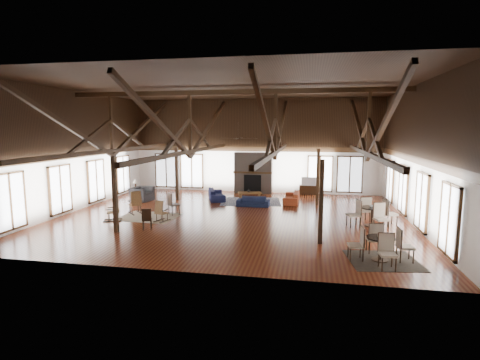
% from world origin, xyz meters
% --- Properties ---
extents(floor, '(16.00, 16.00, 0.00)m').
position_xyz_m(floor, '(0.00, 0.00, 0.00)').
color(floor, '#662F15').
rests_on(floor, ground).
extents(ceiling, '(16.00, 14.00, 0.02)m').
position_xyz_m(ceiling, '(0.00, 0.00, 6.00)').
color(ceiling, black).
rests_on(ceiling, wall_back).
extents(wall_back, '(16.00, 0.02, 6.00)m').
position_xyz_m(wall_back, '(0.00, 7.00, 3.00)').
color(wall_back, white).
rests_on(wall_back, floor).
extents(wall_front, '(16.00, 0.02, 6.00)m').
position_xyz_m(wall_front, '(0.00, -7.00, 3.00)').
color(wall_front, white).
rests_on(wall_front, floor).
extents(wall_left, '(0.02, 14.00, 6.00)m').
position_xyz_m(wall_left, '(-8.00, 0.00, 3.00)').
color(wall_left, white).
rests_on(wall_left, floor).
extents(wall_right, '(0.02, 14.00, 6.00)m').
position_xyz_m(wall_right, '(8.00, 0.00, 3.00)').
color(wall_right, white).
rests_on(wall_right, floor).
extents(roof_truss, '(15.60, 14.07, 3.14)m').
position_xyz_m(roof_truss, '(0.00, 0.00, 4.03)').
color(roof_truss, '#311E0D').
rests_on(roof_truss, wall_back).
extents(post_grid, '(8.16, 7.16, 3.05)m').
position_xyz_m(post_grid, '(0.00, 0.00, 1.52)').
color(post_grid, '#311E0D').
rests_on(post_grid, floor).
extents(fireplace, '(2.50, 0.69, 2.60)m').
position_xyz_m(fireplace, '(0.00, 6.67, 1.29)').
color(fireplace, '#746458').
rests_on(fireplace, floor).
extents(ceiling_fan, '(1.60, 1.60, 0.75)m').
position_xyz_m(ceiling_fan, '(0.50, -1.00, 3.73)').
color(ceiling_fan, black).
rests_on(ceiling_fan, roof_truss).
extents(sofa_navy_front, '(1.73, 0.70, 0.50)m').
position_xyz_m(sofa_navy_front, '(0.63, 2.49, 0.25)').
color(sofa_navy_front, '#151E3C').
rests_on(sofa_navy_front, floor).
extents(sofa_navy_left, '(2.24, 1.47, 0.61)m').
position_xyz_m(sofa_navy_left, '(-1.75, 3.97, 0.30)').
color(sofa_navy_left, '#171A3F').
rests_on(sofa_navy_left, floor).
extents(sofa_orange, '(2.06, 0.85, 0.60)m').
position_xyz_m(sofa_orange, '(2.59, 3.88, 0.30)').
color(sofa_orange, maroon).
rests_on(sofa_orange, floor).
extents(coffee_table, '(1.44, 0.99, 0.50)m').
position_xyz_m(coffee_table, '(0.22, 3.89, 0.44)').
color(coffee_table, brown).
rests_on(coffee_table, floor).
extents(vase, '(0.18, 0.18, 0.18)m').
position_xyz_m(vase, '(0.14, 3.97, 0.59)').
color(vase, '#B2B2B2').
rests_on(vase, coffee_table).
extents(armchair, '(1.35, 1.23, 0.78)m').
position_xyz_m(armchair, '(-5.90, 2.84, 0.39)').
color(armchair, '#29292B').
rests_on(armchair, floor).
extents(side_table_lamp, '(0.46, 0.46, 1.17)m').
position_xyz_m(side_table_lamp, '(-6.59, 3.50, 0.44)').
color(side_table_lamp, black).
rests_on(side_table_lamp, floor).
extents(rocking_chair_a, '(0.93, 0.95, 1.12)m').
position_xyz_m(rocking_chair_a, '(-4.71, -0.33, 0.53)').
color(rocking_chair_a, olive).
rests_on(rocking_chair_a, floor).
extents(rocking_chair_b, '(0.60, 0.83, 0.97)m').
position_xyz_m(rocking_chair_b, '(-2.93, -1.55, 0.45)').
color(rocking_chair_b, olive).
rests_on(rocking_chair_b, floor).
extents(rocking_chair_c, '(0.89, 0.69, 1.02)m').
position_xyz_m(rocking_chair_c, '(-5.03, -1.77, 0.48)').
color(rocking_chair_c, olive).
rests_on(rocking_chair_c, floor).
extents(side_chair_a, '(0.65, 0.65, 1.09)m').
position_xyz_m(side_chair_a, '(-2.88, -0.26, 0.63)').
color(side_chair_a, black).
rests_on(side_chair_a, floor).
extents(side_chair_b, '(0.49, 0.49, 0.91)m').
position_xyz_m(side_chair_b, '(-2.93, -2.96, 0.53)').
color(side_chair_b, black).
rests_on(side_chair_b, floor).
extents(cafe_table_near, '(2.03, 2.03, 1.05)m').
position_xyz_m(cafe_table_near, '(5.81, -4.96, 0.52)').
color(cafe_table_near, black).
rests_on(cafe_table_near, floor).
extents(cafe_table_far, '(2.22, 2.22, 1.13)m').
position_xyz_m(cafe_table_far, '(6.21, -0.63, 0.57)').
color(cafe_table_far, black).
rests_on(cafe_table_far, floor).
extents(cup_near, '(0.15, 0.15, 0.09)m').
position_xyz_m(cup_near, '(5.76, -4.99, 0.80)').
color(cup_near, '#B2B2B2').
rests_on(cup_near, cafe_table_near).
extents(cup_far, '(0.16, 0.16, 0.09)m').
position_xyz_m(cup_far, '(6.17, -0.57, 0.86)').
color(cup_far, '#B2B2B2').
rests_on(cup_far, cafe_table_far).
extents(tv_console, '(1.13, 0.43, 0.57)m').
position_xyz_m(tv_console, '(3.51, 6.75, 0.28)').
color(tv_console, black).
rests_on(tv_console, floor).
extents(television, '(0.93, 0.12, 0.53)m').
position_xyz_m(television, '(3.53, 6.75, 0.83)').
color(television, '#B2B2B2').
rests_on(television, tv_console).
extents(rug_tan, '(2.78, 2.27, 0.01)m').
position_xyz_m(rug_tan, '(-3.83, -0.85, 0.01)').
color(rug_tan, tan).
rests_on(rug_tan, floor).
extents(rug_navy, '(3.62, 2.92, 0.01)m').
position_xyz_m(rug_navy, '(0.30, 3.71, 0.01)').
color(rug_navy, '#171F41').
rests_on(rug_navy, floor).
extents(rug_dark, '(2.36, 2.20, 0.01)m').
position_xyz_m(rug_dark, '(5.92, -4.95, 0.01)').
color(rug_dark, black).
rests_on(rug_dark, floor).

